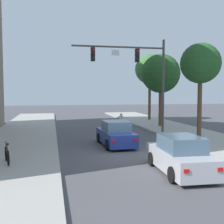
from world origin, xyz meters
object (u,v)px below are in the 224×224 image
at_px(street_tree_nearest, 200,64).
at_px(street_tree_second, 161,74).
at_px(car_following_silver, 180,156).
at_px(bicycle_leaning, 7,155).
at_px(pedestrian_crossing_road, 121,122).
at_px(car_lead_blue, 116,134).
at_px(traffic_signal_mast, 138,67).
at_px(street_tree_third, 150,70).
at_px(fire_hydrant, 205,141).

distance_m(street_tree_nearest, street_tree_second, 7.29).
distance_m(car_following_silver, bicycle_leaning, 7.80).
relative_size(pedestrian_crossing_road, street_tree_second, 0.24).
relative_size(car_lead_blue, car_following_silver, 1.00).
bearing_deg(traffic_signal_mast, bicycle_leaning, -136.68).
relative_size(car_lead_blue, street_tree_third, 0.56).
bearing_deg(street_tree_nearest, car_lead_blue, -169.75).
distance_m(traffic_signal_mast, bicycle_leaning, 13.04).
relative_size(street_tree_nearest, street_tree_third, 0.88).
bearing_deg(bicycle_leaning, car_following_silver, -19.55).
distance_m(pedestrian_crossing_road, bicycle_leaning, 12.37).
xyz_separation_m(car_following_silver, fire_hydrant, (3.61, 4.23, -0.22)).
bearing_deg(car_lead_blue, street_tree_second, 53.12).
distance_m(pedestrian_crossing_road, street_tree_nearest, 7.93).
distance_m(traffic_signal_mast, street_tree_nearest, 4.86).
bearing_deg(pedestrian_crossing_road, street_tree_second, 31.53).
bearing_deg(fire_hydrant, pedestrian_crossing_road, 111.78).
xyz_separation_m(car_lead_blue, street_tree_nearest, (6.48, 1.17, 4.71)).
bearing_deg(pedestrian_crossing_road, street_tree_third, 57.74).
bearing_deg(street_tree_second, bicycle_leaning, -134.84).
relative_size(car_following_silver, pedestrian_crossing_road, 2.62).
relative_size(car_lead_blue, street_tree_second, 0.62).
height_order(street_tree_nearest, street_tree_second, street_tree_second).
distance_m(car_lead_blue, fire_hydrant, 5.47).
bearing_deg(fire_hydrant, street_tree_second, 82.59).
relative_size(bicycle_leaning, street_tree_third, 0.23).
bearing_deg(traffic_signal_mast, fire_hydrant, -72.16).
relative_size(street_tree_second, street_tree_third, 0.90).
height_order(car_lead_blue, bicycle_leaning, car_lead_blue).
xyz_separation_m(traffic_signal_mast, street_tree_third, (4.62, 10.28, 0.69)).
distance_m(car_following_silver, street_tree_second, 16.48).
height_order(traffic_signal_mast, pedestrian_crossing_road, traffic_signal_mast).
relative_size(traffic_signal_mast, car_following_silver, 1.74).
height_order(street_tree_nearest, street_tree_third, street_tree_third).
height_order(car_lead_blue, street_tree_second, street_tree_second).
height_order(pedestrian_crossing_road, street_tree_third, street_tree_third).
distance_m(car_lead_blue, pedestrian_crossing_road, 5.90).
bearing_deg(car_lead_blue, car_following_silver, -78.64).
bearing_deg(car_lead_blue, fire_hydrant, -25.49).
height_order(car_lead_blue, street_tree_nearest, street_tree_nearest).
bearing_deg(fire_hydrant, bicycle_leaning, -171.56).
bearing_deg(street_tree_third, traffic_signal_mast, -114.21).
bearing_deg(pedestrian_crossing_road, street_tree_nearest, -43.27).
xyz_separation_m(car_following_silver, street_tree_third, (6.09, 21.20, 5.35)).
xyz_separation_m(traffic_signal_mast, street_tree_nearest, (3.70, -3.15, 0.05)).
height_order(traffic_signal_mast, street_tree_nearest, traffic_signal_mast).
relative_size(fire_hydrant, street_tree_nearest, 0.11).
bearing_deg(pedestrian_crossing_road, car_lead_blue, -107.21).
height_order(car_following_silver, bicycle_leaning, car_following_silver).
height_order(car_lead_blue, car_following_silver, same).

